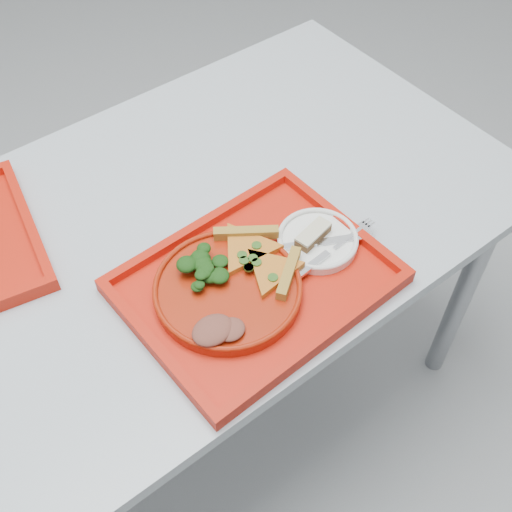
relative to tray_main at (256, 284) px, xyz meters
The scene contains 12 objects.
ground 0.80m from the tray_main, 123.05° to the left, with size 10.00×10.00×0.00m, color gray.
table 0.26m from the tray_main, 123.05° to the left, with size 1.60×0.80×0.75m.
tray_main is the anchor object (origin of this frame).
dinner_plate 0.06m from the tray_main, 169.70° to the left, with size 0.26×0.26×0.02m, color #991F0A.
side_plate 0.15m from the tray_main, ahead, with size 0.15×0.15×0.01m, color white.
pizza_slice_a 0.04m from the tray_main, 22.83° to the right, with size 0.12×0.11×0.02m, color orange, non-canonical shape.
pizza_slice_b 0.07m from the tray_main, 68.65° to the left, with size 0.14×0.12×0.02m, color orange, non-canonical shape.
salad_heap 0.10m from the tray_main, 141.20° to the left, with size 0.09×0.08×0.04m, color black.
meat_portion 0.14m from the tray_main, 158.31° to the right, with size 0.07×0.06×0.02m, color brown.
dessert_bar 0.14m from the tray_main, ahead, with size 0.08×0.04×0.02m.
knife 0.15m from the tray_main, ahead, with size 0.18×0.02×0.01m, color silver.
fork 0.16m from the tray_main, 13.95° to the right, with size 0.18×0.02×0.01m, color silver.
Camera 1 is at (-0.29, -0.75, 1.68)m, focal length 45.00 mm.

